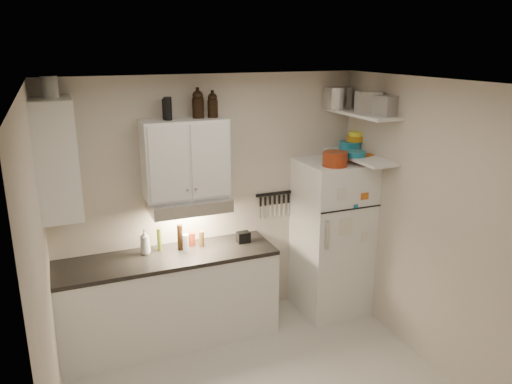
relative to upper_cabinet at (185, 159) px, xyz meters
name	(u,v)px	position (x,y,z in m)	size (l,w,h in m)	color
ceiling	(272,83)	(0.30, -1.33, 0.78)	(3.20, 3.00, 0.02)	white
back_wall	(211,202)	(0.30, 0.18, -0.53)	(3.20, 0.02, 2.60)	beige
left_wall	(44,296)	(-1.31, -1.33, -0.53)	(0.02, 3.00, 2.60)	beige
right_wall	(437,229)	(1.91, -1.33, -0.53)	(0.02, 3.00, 2.60)	beige
base_cabinet	(170,300)	(-0.25, -0.14, -1.39)	(2.10, 0.60, 0.88)	white
countertop	(167,257)	(-0.25, -0.14, -0.93)	(2.10, 0.62, 0.04)	black
upper_cabinet	(185,159)	(0.00, 0.00, 0.00)	(0.80, 0.33, 0.75)	white
side_cabinet	(57,159)	(-1.14, -0.14, 0.12)	(0.33, 0.55, 1.00)	white
range_hood	(189,204)	(0.00, -0.06, -0.44)	(0.76, 0.46, 0.12)	silver
fridge	(332,237)	(1.55, -0.18, -0.98)	(0.70, 0.68, 1.70)	white
shelf_hi	(362,114)	(1.75, -0.31, 0.38)	(0.30, 0.95, 0.03)	white
shelf_lo	(359,157)	(1.75, -0.31, -0.07)	(0.30, 0.95, 0.03)	white
knife_strip	(274,194)	(1.00, 0.15, -0.51)	(0.42, 0.02, 0.03)	black
dutch_oven	(335,159)	(1.44, -0.35, -0.05)	(0.25, 0.25, 0.14)	maroon
book_stack	(362,158)	(1.80, -0.29, -0.09)	(0.19, 0.23, 0.08)	#C96119
spice_jar	(336,158)	(1.52, -0.23, -0.07)	(0.06, 0.06, 0.11)	silver
stock_pot	(338,98)	(1.69, 0.06, 0.50)	(0.31, 0.31, 0.22)	silver
tin_a	(368,103)	(1.73, -0.44, 0.50)	(0.22, 0.20, 0.22)	#AAAAAD
tin_b	(386,106)	(1.82, -0.60, 0.48)	(0.19, 0.19, 0.19)	#AAAAAD
bowl_teal	(350,146)	(1.81, -0.04, 0.00)	(0.23, 0.23, 0.09)	#1A7190
bowl_orange	(355,139)	(1.86, -0.05, 0.07)	(0.19, 0.19, 0.06)	#C88512
bowl_yellow	(356,134)	(1.86, -0.05, 0.12)	(0.15, 0.15, 0.05)	yellow
plates	(355,154)	(1.68, -0.34, -0.02)	(0.22, 0.22, 0.05)	#1A7190
growler_a	(198,104)	(0.15, 0.02, 0.51)	(0.11, 0.11, 0.27)	black
growler_b	(213,105)	(0.29, 0.01, 0.49)	(0.10, 0.10, 0.24)	black
thermos_a	(166,109)	(-0.15, 0.07, 0.47)	(0.06, 0.06, 0.19)	black
thermos_b	(168,109)	(-0.15, -0.01, 0.48)	(0.07, 0.07, 0.21)	black
side_jar	(50,87)	(-1.12, -0.13, 0.71)	(0.13, 0.13, 0.18)	silver
soap_bottle	(145,240)	(-0.43, -0.01, -0.76)	(0.11, 0.11, 0.29)	white
pepper_mill	(202,239)	(0.12, -0.04, -0.82)	(0.05, 0.05, 0.16)	brown
oil_bottle	(159,240)	(-0.29, 0.02, -0.79)	(0.04, 0.04, 0.23)	#536A1A
vinegar_bottle	(180,237)	(-0.10, -0.04, -0.77)	(0.05, 0.05, 0.26)	black
clear_bottle	(186,243)	(-0.05, -0.10, -0.82)	(0.06, 0.06, 0.17)	silver
red_jar	(192,239)	(0.04, 0.02, -0.84)	(0.07, 0.07, 0.14)	maroon
caddy	(243,237)	(0.55, -0.10, -0.85)	(0.13, 0.09, 0.11)	black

